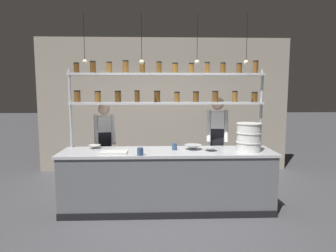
# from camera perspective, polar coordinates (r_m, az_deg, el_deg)

# --- Properties ---
(ground_plane) EXTENTS (40.00, 40.00, 0.00)m
(ground_plane) POSITION_cam_1_polar(r_m,az_deg,el_deg) (4.82, -0.09, -15.51)
(ground_plane) COLOR #4C4C51
(back_wall) EXTENTS (5.62, 0.12, 2.98)m
(back_wall) POSITION_cam_1_polar(r_m,az_deg,el_deg) (6.78, -0.77, 3.95)
(back_wall) COLOR #9E9384
(back_wall) RESTS_ON ground_plane
(prep_counter) EXTENTS (3.22, 0.76, 0.92)m
(prep_counter) POSITION_cam_1_polar(r_m,az_deg,el_deg) (4.66, -0.09, -10.28)
(prep_counter) COLOR slate
(prep_counter) RESTS_ON ground_plane
(spice_shelf_unit) EXTENTS (3.10, 0.28, 2.30)m
(spice_shelf_unit) POSITION_cam_1_polar(r_m,az_deg,el_deg) (4.78, -0.40, 6.74)
(spice_shelf_unit) COLOR #B7BABF
(spice_shelf_unit) RESTS_ON ground_plane
(chef_left) EXTENTS (0.40, 0.33, 1.61)m
(chef_left) POSITION_cam_1_polar(r_m,az_deg,el_deg) (5.35, -11.93, -3.09)
(chef_left) COLOR black
(chef_left) RESTS_ON ground_plane
(chef_center) EXTENTS (0.39, 0.32, 1.72)m
(chef_center) POSITION_cam_1_polar(r_m,az_deg,el_deg) (5.20, 9.31, -2.50)
(chef_center) COLOR black
(chef_center) RESTS_ON ground_plane
(container_stack) EXTENTS (0.37, 0.37, 0.42)m
(container_stack) POSITION_cam_1_polar(r_m,az_deg,el_deg) (4.65, 15.14, -2.04)
(container_stack) COLOR white
(container_stack) RESTS_ON prep_counter
(cutting_board) EXTENTS (0.40, 0.26, 0.02)m
(cutting_board) POSITION_cam_1_polar(r_m,az_deg,el_deg) (4.45, -10.32, -4.92)
(cutting_board) COLOR silver
(cutting_board) RESTS_ON prep_counter
(prep_bowl_near_left) EXTENTS (0.20, 0.20, 0.05)m
(prep_bowl_near_left) POSITION_cam_1_polar(r_m,az_deg,el_deg) (4.58, 8.03, -4.38)
(prep_bowl_near_left) COLOR #B2B7BC
(prep_bowl_near_left) RESTS_ON prep_counter
(prep_bowl_center_front) EXTENTS (0.27, 0.27, 0.07)m
(prep_bowl_center_front) POSITION_cam_1_polar(r_m,az_deg,el_deg) (4.65, 4.78, -4.04)
(prep_bowl_center_front) COLOR #B2B7BC
(prep_bowl_center_front) RESTS_ON prep_counter
(prep_bowl_center_back) EXTENTS (0.20, 0.20, 0.05)m
(prep_bowl_center_back) POSITION_cam_1_polar(r_m,az_deg,el_deg) (4.86, -13.79, -3.86)
(prep_bowl_center_back) COLOR silver
(prep_bowl_center_back) RESTS_ON prep_counter
(serving_cup_front) EXTENTS (0.09, 0.09, 0.11)m
(serving_cup_front) POSITION_cam_1_polar(r_m,az_deg,el_deg) (4.23, -5.31, -4.87)
(serving_cup_front) COLOR #334C70
(serving_cup_front) RESTS_ON prep_counter
(serving_cup_by_board) EXTENTS (0.08, 0.08, 0.10)m
(serving_cup_by_board) POSITION_cam_1_polar(r_m,az_deg,el_deg) (4.60, 1.23, -3.93)
(serving_cup_by_board) COLOR #334C70
(serving_cup_by_board) RESTS_ON prep_counter
(pendant_light_row) EXTENTS (2.43, 0.07, 0.73)m
(pendant_light_row) POSITION_cam_1_polar(r_m,az_deg,el_deg) (4.48, -0.03, 12.58)
(pendant_light_row) COLOR black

